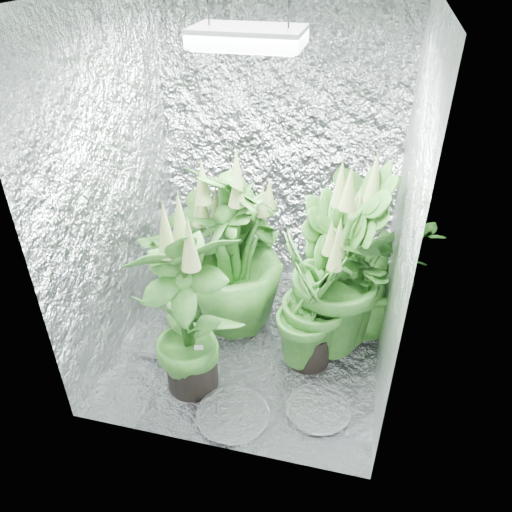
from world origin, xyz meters
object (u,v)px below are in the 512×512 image
Objects in this scene: plant_b at (250,251)px; plant_f at (187,311)px; plant_c at (341,265)px; plant_e at (363,265)px; plant_d at (233,252)px; plant_a at (202,254)px; plant_g at (312,303)px; grow_lamp at (248,37)px; circulation_fan at (355,281)px.

plant_f reaches higher than plant_b.
plant_c reaches higher than plant_e.
plant_e is (0.79, 0.15, -0.08)m from plant_d.
plant_e reaches higher than plant_b.
plant_a is 0.85m from plant_g.
plant_g is at bearing -123.46° from plant_e.
grow_lamp reaches higher than plant_f.
plant_a is 1.10m from circulation_fan.
plant_c is at bearing 15.00° from grow_lamp.
plant_g is 2.81× the size of circulation_fan.
plant_g is (-0.26, -0.39, -0.04)m from plant_e.
plant_d is 3.51× the size of circulation_fan.
grow_lamp is 1.28m from plant_d.
plant_a is 0.30m from plant_d.
circulation_fan is (0.09, 0.48, -0.44)m from plant_c.
plant_a is 2.85× the size of circulation_fan.
plant_f reaches higher than plant_e.
plant_d is 1.25× the size of plant_g.
grow_lamp is at bearing -165.00° from plant_c.
plant_c is 1.29× the size of plant_g.
plant_e is 3.02× the size of circulation_fan.
plant_c is at bearing 36.78° from plant_f.
plant_g is at bearing -24.25° from plant_d.
plant_g is (0.78, -0.34, 0.01)m from plant_a.
grow_lamp is 1.89m from circulation_fan.
grow_lamp is at bearing -75.92° from plant_b.
plant_f is (-0.88, -0.74, 0.06)m from plant_e.
plant_g is (0.53, -0.24, -0.12)m from plant_d.
plant_a reaches higher than circulation_fan.
plant_d is 0.81m from plant_e.
plant_b is at bearing 134.71° from plant_g.
plant_c is at bearing -2.19° from plant_d.
grow_lamp is 0.40× the size of plant_c.
plant_e is at bearing 26.27° from grow_lamp.
plant_f is at bearing -98.77° from plant_d.
plant_b is 0.74× the size of plant_c.
circulation_fan is (0.84, 1.04, -0.40)m from plant_f.
plant_a is 0.33m from plant_b.
plant_f is at bearing -98.99° from plant_b.
plant_b is at bearing 172.34° from plant_e.
plant_d is 1.16× the size of plant_e.
plant_c is (0.62, -0.28, 0.17)m from plant_b.
plant_c is at bearing -8.08° from plant_a.
plant_g is at bearing -23.71° from plant_a.
plant_b is 0.70m from plant_c.
plant_d is at bearing -22.56° from plant_a.
plant_b is at bearing 104.08° from grow_lamp.
grow_lamp is 1.43m from plant_g.
plant_a is 0.83× the size of plant_f.
plant_b reaches higher than circulation_fan.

